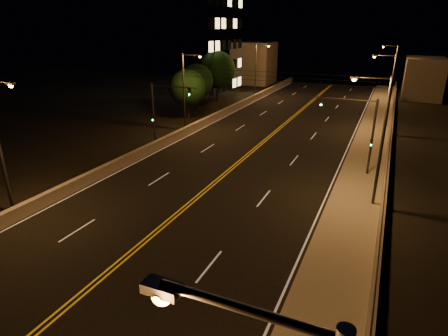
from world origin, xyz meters
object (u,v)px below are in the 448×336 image
at_px(streetlight_4, 0,139).
at_px(tree_1, 197,81).
at_px(streetlight_3, 393,69).
at_px(tree_2, 217,70).
at_px(streetlight_6, 257,67).
at_px(streetlight_2, 388,89).
at_px(building_tower, 164,13).
at_px(streetlight_5, 186,87).
at_px(traffic_signal_right, 361,128).
at_px(traffic_signal_left, 161,108).
at_px(streetlight_1, 379,135).
at_px(tree_0, 187,88).

xyz_separation_m(streetlight_4, tree_1, (-4.42, 34.26, -0.96)).
bearing_deg(streetlight_4, streetlight_3, 68.26).
xyz_separation_m(tree_1, tree_2, (-0.19, 7.55, 0.90)).
relative_size(streetlight_3, streetlight_6, 1.00).
xyz_separation_m(streetlight_2, building_tower, (-38.01, 14.47, 8.68)).
height_order(streetlight_5, traffic_signal_right, streetlight_5).
distance_m(traffic_signal_left, tree_2, 26.08).
bearing_deg(streetlight_2, tree_1, 172.97).
distance_m(streetlight_1, building_tower, 52.31).
xyz_separation_m(streetlight_5, traffic_signal_left, (1.08, -6.96, -1.09)).
height_order(building_tower, tree_0, building_tower).
bearing_deg(streetlight_4, tree_2, 96.30).
height_order(traffic_signal_left, tree_0, tree_0).
bearing_deg(building_tower, traffic_signal_right, -38.60).
distance_m(streetlight_4, building_tower, 49.24).
relative_size(streetlight_5, building_tower, 0.31).
bearing_deg(streetlight_5, streetlight_4, -90.00).
height_order(tree_0, tree_2, tree_2).
relative_size(streetlight_3, traffic_signal_left, 1.37).
xyz_separation_m(streetlight_5, building_tower, (-16.58, 22.19, 8.68)).
distance_m(streetlight_5, tree_2, 19.03).
distance_m(streetlight_6, traffic_signal_left, 31.86).
height_order(streetlight_2, traffic_signal_right, streetlight_2).
relative_size(streetlight_4, streetlight_6, 1.00).
bearing_deg(traffic_signal_left, streetlight_5, 98.80).
bearing_deg(traffic_signal_right, streetlight_3, 87.73).
distance_m(traffic_signal_right, building_tower, 47.75).
xyz_separation_m(streetlight_5, tree_2, (-4.62, 18.46, -0.06)).
distance_m(traffic_signal_left, tree_0, 12.73).
bearing_deg(traffic_signal_left, tree_2, 102.62).
relative_size(traffic_signal_left, tree_1, 0.97).
xyz_separation_m(streetlight_6, tree_2, (-4.62, -6.40, -0.06)).
bearing_deg(streetlight_5, tree_1, 112.07).
height_order(streetlight_5, tree_1, streetlight_5).
height_order(streetlight_1, streetlight_3, same).
relative_size(streetlight_5, streetlight_6, 1.00).
relative_size(streetlight_1, streetlight_6, 1.00).
bearing_deg(streetlight_2, streetlight_5, -160.18).
distance_m(streetlight_6, tree_0, 19.90).
bearing_deg(streetlight_3, streetlight_6, -165.56).
height_order(streetlight_1, tree_1, streetlight_1).
bearing_deg(streetlight_5, tree_2, 104.04).
height_order(streetlight_4, building_tower, building_tower).
distance_m(building_tower, tree_1, 19.18).
relative_size(streetlight_1, tree_1, 1.34).
height_order(streetlight_1, building_tower, building_tower).
xyz_separation_m(streetlight_5, streetlight_6, (0.00, 24.86, 0.00)).
bearing_deg(building_tower, streetlight_5, -53.24).
distance_m(streetlight_1, tree_2, 40.61).
distance_m(streetlight_3, traffic_signal_left, 42.54).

